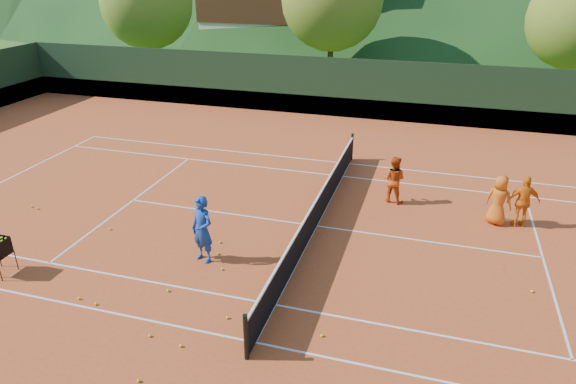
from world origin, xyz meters
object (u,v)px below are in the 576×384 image
(student_c, at_px, (499,200))
(student_b, at_px, (523,202))
(student_a, at_px, (394,179))
(tennis_net, at_px, (317,211))
(coach, at_px, (202,230))

(student_c, bearing_deg, student_b, -158.04)
(student_a, bearing_deg, student_c, -179.67)
(student_a, distance_m, tennis_net, 3.19)
(coach, bearing_deg, student_a, 70.28)
(coach, height_order, student_b, coach)
(coach, relative_size, student_c, 1.19)
(student_c, xyz_separation_m, tennis_net, (-5.26, -1.76, -0.29))
(coach, xyz_separation_m, student_b, (8.40, 4.56, -0.12))
(student_b, height_order, student_c, student_b)
(student_b, xyz_separation_m, tennis_net, (-5.95, -1.79, -0.32))
(student_c, height_order, tennis_net, student_c)
(student_b, relative_size, tennis_net, 0.14)
(coach, height_order, student_a, coach)
(student_a, xyz_separation_m, tennis_net, (-2.02, -2.45, -0.30))
(student_c, relative_size, tennis_net, 0.13)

